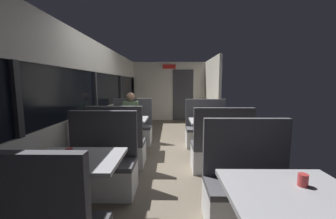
# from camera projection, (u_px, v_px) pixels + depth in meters

# --- Properties ---
(ground_plane) EXTENTS (3.30, 9.20, 0.02)m
(ground_plane) POSITION_uv_depth(u_px,v_px,m) (168.00, 157.00, 4.22)
(ground_plane) COLOR #665B4C
(carriage_window_panel_left) EXTENTS (0.09, 8.48, 2.30)m
(carriage_window_panel_left) POSITION_uv_depth(u_px,v_px,m) (95.00, 102.00, 4.10)
(carriage_window_panel_left) COLOR beige
(carriage_window_panel_left) RESTS_ON ground_plane
(carriage_end_bulkhead) EXTENTS (2.90, 0.11, 2.30)m
(carriage_end_bulkhead) POSITION_uv_depth(u_px,v_px,m) (171.00, 92.00, 8.24)
(carriage_end_bulkhead) COLOR beige
(carriage_end_bulkhead) RESTS_ON ground_plane
(carriage_aisle_panel_right) EXTENTS (0.08, 2.40, 2.30)m
(carriage_aisle_panel_right) POSITION_uv_depth(u_px,v_px,m) (212.00, 93.00, 7.03)
(carriage_aisle_panel_right) COLOR beige
(carriage_aisle_panel_right) RESTS_ON ground_plane
(dining_table_near_window) EXTENTS (0.90, 0.70, 0.74)m
(dining_table_near_window) POSITION_uv_depth(u_px,v_px,m) (76.00, 168.00, 2.08)
(dining_table_near_window) COLOR #9E9EA3
(dining_table_near_window) RESTS_ON ground_plane
(bench_near_window_facing_entry) EXTENTS (0.95, 0.50, 1.10)m
(bench_near_window_facing_entry) POSITION_uv_depth(u_px,v_px,m) (101.00, 169.00, 2.81)
(bench_near_window_facing_entry) COLOR silver
(bench_near_window_facing_entry) RESTS_ON ground_plane
(dining_table_mid_window) EXTENTS (0.90, 0.70, 0.74)m
(dining_table_mid_window) POSITION_uv_depth(u_px,v_px,m) (126.00, 123.00, 4.37)
(dining_table_mid_window) COLOR #9E9EA3
(dining_table_mid_window) RESTS_ON ground_plane
(bench_mid_window_facing_end) EXTENTS (0.95, 0.50, 1.10)m
(bench_mid_window_facing_end) POSITION_uv_depth(u_px,v_px,m) (118.00, 148.00, 3.71)
(bench_mid_window_facing_end) COLOR silver
(bench_mid_window_facing_end) RESTS_ON ground_plane
(bench_mid_window_facing_entry) EXTENTS (0.95, 0.50, 1.10)m
(bench_mid_window_facing_entry) POSITION_uv_depth(u_px,v_px,m) (132.00, 130.00, 5.10)
(bench_mid_window_facing_entry) COLOR silver
(bench_mid_window_facing_entry) RESTS_ON ground_plane
(dining_table_front_aisle) EXTENTS (0.90, 0.70, 0.74)m
(dining_table_front_aisle) POSITION_uv_depth(u_px,v_px,m) (289.00, 203.00, 1.46)
(dining_table_front_aisle) COLOR #9E9EA3
(dining_table_front_aisle) RESTS_ON ground_plane
(bench_front_aisle_facing_entry) EXTENTS (0.95, 0.50, 1.10)m
(bench_front_aisle_facing_entry) POSITION_uv_depth(u_px,v_px,m) (250.00, 193.00, 2.19)
(bench_front_aisle_facing_entry) COLOR silver
(bench_front_aisle_facing_entry) RESTS_ON ground_plane
(dining_table_rear_aisle) EXTENTS (0.90, 0.70, 0.74)m
(dining_table_rear_aisle) POSITION_uv_depth(u_px,v_px,m) (212.00, 125.00, 4.15)
(dining_table_rear_aisle) COLOR #9E9EA3
(dining_table_rear_aisle) RESTS_ON ground_plane
(bench_rear_aisle_facing_end) EXTENTS (0.95, 0.50, 1.10)m
(bench_rear_aisle_facing_end) POSITION_uv_depth(u_px,v_px,m) (220.00, 152.00, 3.49)
(bench_rear_aisle_facing_end) COLOR silver
(bench_rear_aisle_facing_end) RESTS_ON ground_plane
(bench_rear_aisle_facing_entry) EXTENTS (0.95, 0.50, 1.10)m
(bench_rear_aisle_facing_entry) POSITION_uv_depth(u_px,v_px,m) (206.00, 132.00, 4.88)
(bench_rear_aisle_facing_entry) COLOR silver
(bench_rear_aisle_facing_entry) RESTS_ON ground_plane
(seated_passenger) EXTENTS (0.47, 0.55, 1.26)m
(seated_passenger) POSITION_uv_depth(u_px,v_px,m) (131.00, 122.00, 5.00)
(seated_passenger) COLOR #26262D
(seated_passenger) RESTS_ON ground_plane
(coffee_cup_primary) EXTENTS (0.07, 0.07, 0.09)m
(coffee_cup_primary) POSITION_uv_depth(u_px,v_px,m) (303.00, 180.00, 1.50)
(coffee_cup_primary) COLOR #B23333
(coffee_cup_primary) RESTS_ON dining_table_front_aisle
(coffee_cup_secondary) EXTENTS (0.07, 0.07, 0.09)m
(coffee_cup_secondary) POSITION_uv_depth(u_px,v_px,m) (69.00, 153.00, 2.09)
(coffee_cup_secondary) COLOR #B23333
(coffee_cup_secondary) RESTS_ON dining_table_near_window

